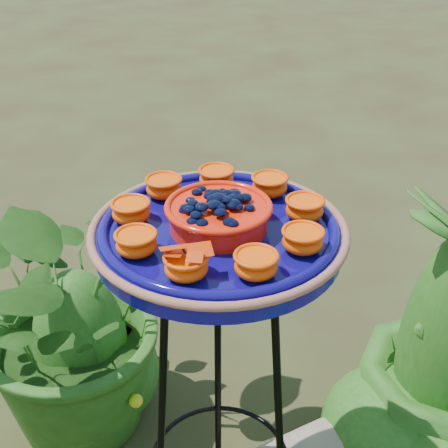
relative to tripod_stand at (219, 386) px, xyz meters
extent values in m
torus|color=black|center=(0.00, 0.00, 0.36)|extent=(0.31, 0.31, 0.02)
cylinder|color=black|center=(-0.03, 0.15, -0.11)|extent=(0.03, 0.09, 0.93)
cylinder|color=black|center=(-0.12, -0.10, -0.11)|extent=(0.08, 0.07, 0.93)
cylinder|color=black|center=(0.14, -0.05, -0.11)|extent=(0.09, 0.05, 0.93)
cylinder|color=#0C0860|center=(0.00, 0.00, 0.39)|extent=(0.55, 0.55, 0.04)
torus|color=#AE6B4E|center=(0.00, 0.00, 0.41)|extent=(0.50, 0.50, 0.02)
torus|color=#0C0860|center=(0.00, 0.00, 0.41)|extent=(0.46, 0.46, 0.02)
cylinder|color=red|center=(0.00, 0.00, 0.43)|extent=(0.21, 0.21, 0.05)
torus|color=red|center=(0.00, 0.00, 0.46)|extent=(0.20, 0.20, 0.01)
ellipsoid|color=black|center=(0.00, 0.00, 0.46)|extent=(0.16, 0.16, 0.03)
ellipsoid|color=#FF5002|center=(0.16, 0.06, 0.43)|extent=(0.07, 0.07, 0.04)
cylinder|color=#FF5F05|center=(0.16, 0.06, 0.45)|extent=(0.07, 0.07, 0.01)
ellipsoid|color=#FF5002|center=(0.09, 0.15, 0.43)|extent=(0.07, 0.07, 0.04)
cylinder|color=#FF5F05|center=(0.09, 0.15, 0.45)|extent=(0.07, 0.07, 0.01)
ellipsoid|color=#FF5002|center=(-0.03, 0.17, 0.43)|extent=(0.07, 0.07, 0.04)
cylinder|color=#FF5F05|center=(-0.03, 0.17, 0.45)|extent=(0.07, 0.07, 0.01)
ellipsoid|color=#FF5002|center=(-0.13, 0.11, 0.43)|extent=(0.07, 0.07, 0.04)
cylinder|color=#FF5F05|center=(-0.13, 0.11, 0.45)|extent=(0.07, 0.07, 0.01)
ellipsoid|color=#FF5002|center=(-0.17, 0.00, 0.43)|extent=(0.07, 0.07, 0.04)
cylinder|color=#FF5F05|center=(-0.17, 0.00, 0.45)|extent=(0.07, 0.07, 0.01)
ellipsoid|color=#FF5002|center=(-0.13, -0.11, 0.43)|extent=(0.07, 0.07, 0.04)
cylinder|color=#FF5F05|center=(-0.13, -0.11, 0.45)|extent=(0.07, 0.07, 0.01)
ellipsoid|color=#FF5002|center=(-0.03, -0.17, 0.43)|extent=(0.07, 0.07, 0.04)
cylinder|color=#FF5F05|center=(-0.03, -0.17, 0.45)|extent=(0.07, 0.07, 0.01)
ellipsoid|color=#FF5002|center=(0.08, -0.15, 0.43)|extent=(0.07, 0.07, 0.04)
cylinder|color=#FF5F05|center=(0.08, -0.15, 0.45)|extent=(0.07, 0.07, 0.01)
ellipsoid|color=#FF5002|center=(0.16, -0.06, 0.43)|extent=(0.07, 0.07, 0.04)
cylinder|color=#FF5F05|center=(0.16, -0.06, 0.45)|extent=(0.07, 0.07, 0.01)
cylinder|color=black|center=(-0.03, -0.17, 0.46)|extent=(0.02, 0.03, 0.00)
cube|color=#F53E04|center=(-0.05, -0.16, 0.47)|extent=(0.05, 0.04, 0.01)
cube|color=#F53E04|center=(-0.01, -0.16, 0.47)|extent=(0.05, 0.04, 0.01)
imported|color=#244F15|center=(-0.49, 0.39, -0.13)|extent=(1.04, 1.05, 0.88)
camera|label=1|loc=(0.15, -1.01, 1.02)|focal=50.00mm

